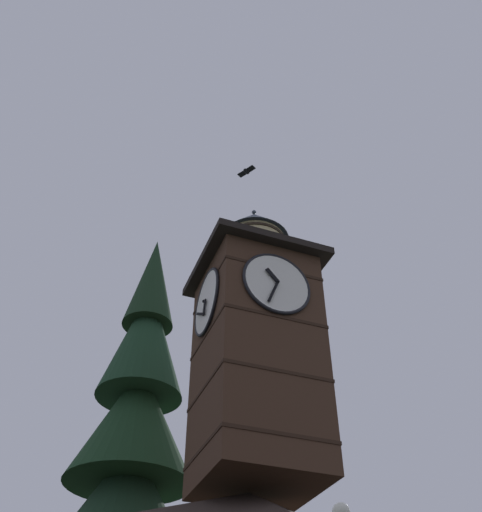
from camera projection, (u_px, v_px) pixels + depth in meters
The scene contains 4 objects.
clock_tower at pixel (256, 340), 17.93m from camera, with size 3.86×3.86×9.94m.
pine_tree_behind at pixel (125, 505), 19.44m from camera, with size 6.73×6.73×19.23m.
moon at pixel (341, 512), 47.17m from camera, with size 1.43×1.43×1.43m.
flying_bird_high at pixel (246, 171), 22.10m from camera, with size 0.54×0.73×0.17m.
Camera 1 is at (5.56, 13.88, 1.35)m, focal length 41.67 mm.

